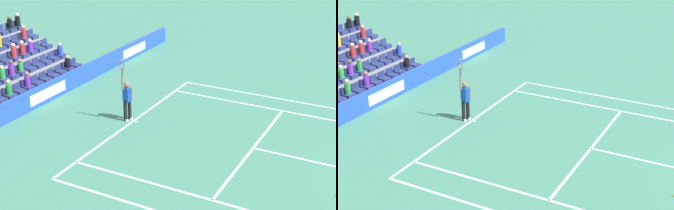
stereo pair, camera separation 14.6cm
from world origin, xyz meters
The scene contains 8 objects.
line_baseline centered at (0.00, -11.89, 0.00)m, with size 10.97×0.10×0.01m, color white.
line_service centered at (0.00, -6.40, 0.00)m, with size 8.23×0.10×0.01m, color white.
line_singles_sideline_left centered at (4.12, -5.95, 0.00)m, with size 0.10×11.89×0.01m, color white.
line_singles_sideline_right centered at (-4.12, -5.95, 0.00)m, with size 0.10×11.89×0.01m, color white.
line_doubles_sideline_right centered at (-5.49, -5.95, 0.00)m, with size 0.10×11.89×0.01m, color white.
line_centre_mark centered at (0.00, -11.79, 0.00)m, with size 0.10×0.20×0.01m, color white.
sponsor_barrier centered at (0.00, -16.69, 0.46)m, with size 23.81×0.22×0.93m.
tennis_player centered at (0.01, -12.18, 0.99)m, with size 0.51×0.43×2.85m.
Camera 1 is at (17.30, -1.16, 9.36)m, focal length 54.53 mm.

